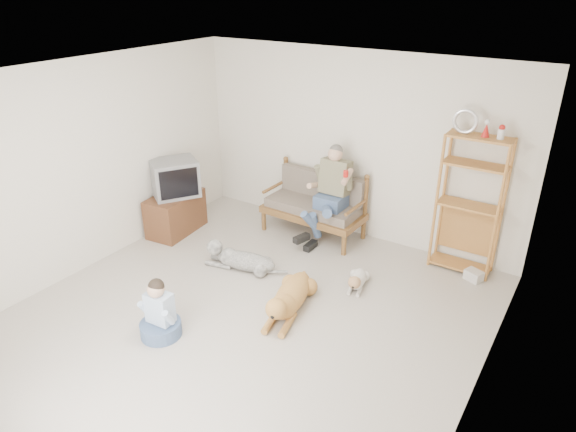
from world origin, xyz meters
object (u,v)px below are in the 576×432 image
Objects in this scene: etagere at (469,204)px; tv_stand at (175,213)px; golden_retriever at (289,298)px; loveseat at (315,203)px.

tv_stand is (-3.97, -1.25, -0.64)m from etagere.
golden_retriever is (-1.41, -2.05, -0.77)m from etagere.
golden_retriever is at bearing -124.48° from etagere.
tv_stand is at bearing 149.63° from golden_retriever.
etagere reaches higher than tv_stand.
golden_retriever is at bearing -23.19° from tv_stand.
tv_stand is at bearing -162.58° from etagere.
loveseat is at bearing -176.43° from etagere.
loveseat is 0.71× the size of etagere.
loveseat is 2.13m from tv_stand.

